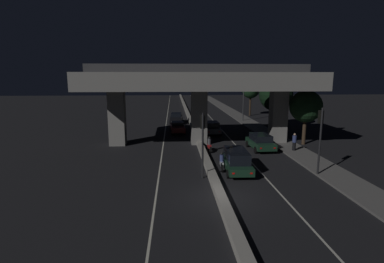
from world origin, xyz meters
TOP-DOWN VIEW (x-y plane):
  - ground_plane at (0.00, 0.00)m, footprint 200.00×200.00m
  - lane_line_left_inner at (-3.87, 35.00)m, footprint 0.12×126.00m
  - lane_line_right_inner at (3.87, 35.00)m, footprint 0.12×126.00m
  - median_divider at (0.00, 35.00)m, footprint 0.60×126.00m
  - sidewalk_right at (9.11, 28.00)m, footprint 2.75×126.00m
  - elevated_overpass at (0.00, 14.84)m, footprint 23.65×9.85m
  - traffic_light_left_of_median at (-0.70, 3.76)m, footprint 0.30×0.49m
  - traffic_light_right_of_median at (7.84, 3.76)m, footprint 0.30×0.49m
  - street_lamp at (8.29, 30.89)m, footprint 2.19×0.32m
  - car_dark_green_lead at (2.07, 5.08)m, footprint 2.06×4.71m
  - car_dark_green_second at (5.88, 11.71)m, footprint 2.18×4.22m
  - car_grey_third at (2.08, 20.28)m, footprint 2.15×4.05m
  - car_dark_red_lead_oncoming at (-2.21, 21.37)m, footprint 2.03×4.53m
  - car_black_second_oncoming at (-2.29, 29.72)m, footprint 2.09×4.57m
  - motorcycle_white_filtering_near at (1.00, 5.57)m, footprint 0.34×1.96m
  - motorcycle_red_filtering_mid at (0.74, 11.43)m, footprint 0.34×1.82m
  - pedestrian_on_sidewalk at (8.92, 10.73)m, footprint 0.39×0.39m
  - roadside_tree_kerbside_near at (11.24, 13.84)m, footprint 3.40×3.40m
  - roadside_tree_kerbside_mid at (11.77, 24.76)m, footprint 4.72×4.72m
  - roadside_tree_kerbside_far at (11.51, 37.80)m, footprint 3.18×3.18m

SIDE VIEW (x-z plane):
  - ground_plane at x=0.00m, z-range 0.00..0.00m
  - lane_line_left_inner at x=-3.87m, z-range 0.00..0.00m
  - lane_line_right_inner at x=3.87m, z-range 0.00..0.00m
  - sidewalk_right at x=9.11m, z-range 0.00..0.14m
  - median_divider at x=0.00m, z-range 0.00..0.41m
  - motorcycle_white_filtering_near at x=1.00m, z-range -0.11..1.32m
  - motorcycle_red_filtering_mid at x=0.74m, z-range -0.11..1.38m
  - car_dark_red_lead_oncoming at x=-2.21m, z-range 0.03..1.48m
  - car_black_second_oncoming at x=-2.29m, z-range 0.04..1.60m
  - car_grey_third at x=2.08m, z-range 0.04..1.62m
  - car_dark_green_second at x=5.88m, z-range 0.04..1.62m
  - car_dark_green_lead at x=2.07m, z-range 0.06..1.73m
  - pedestrian_on_sidewalk at x=8.92m, z-range 0.13..1.81m
  - traffic_light_left_of_median at x=-0.70m, z-range 0.87..5.61m
  - traffic_light_right_of_median at x=7.84m, z-range 0.91..5.95m
  - roadside_tree_kerbside_near at x=11.24m, z-range 1.18..6.99m
  - roadside_tree_kerbside_mid at x=11.77m, z-range 1.15..8.19m
  - roadside_tree_kerbside_far at x=11.51m, z-range 1.56..7.94m
  - street_lamp at x=8.29m, z-range 0.72..8.78m
  - elevated_overpass at x=0.00m, z-range 2.15..10.64m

